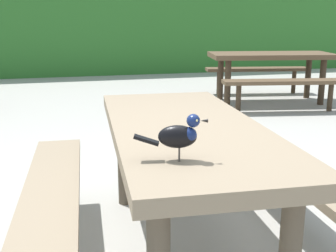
# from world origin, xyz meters

# --- Properties ---
(hedge_wall) EXTENTS (28.00, 1.88, 2.11)m
(hedge_wall) POSITION_xyz_m (0.00, 8.36, 1.05)
(hedge_wall) COLOR #2D6B28
(hedge_wall) RESTS_ON ground
(picnic_table_foreground) EXTENTS (1.77, 1.84, 0.74)m
(picnic_table_foreground) POSITION_xyz_m (0.14, 0.08, 0.56)
(picnic_table_foreground) COLOR #84725B
(picnic_table_foreground) RESTS_ON ground
(bird_grackle) EXTENTS (0.28, 0.11, 0.18)m
(bird_grackle) POSITION_xyz_m (-0.04, -0.47, 0.84)
(bird_grackle) COLOR black
(bird_grackle) RESTS_ON picnic_table_foreground
(picnic_table_mid_right) EXTENTS (1.97, 1.94, 0.74)m
(picnic_table_mid_right) POSITION_xyz_m (2.59, 3.89, 0.56)
(picnic_table_mid_right) COLOR brown
(picnic_table_mid_right) RESTS_ON ground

